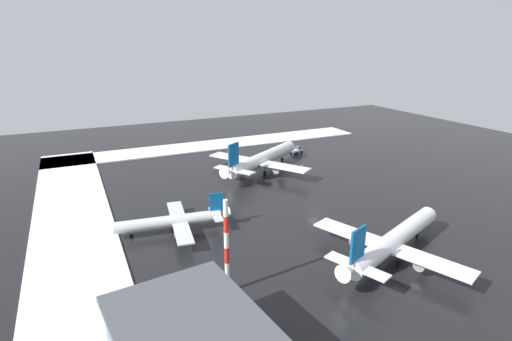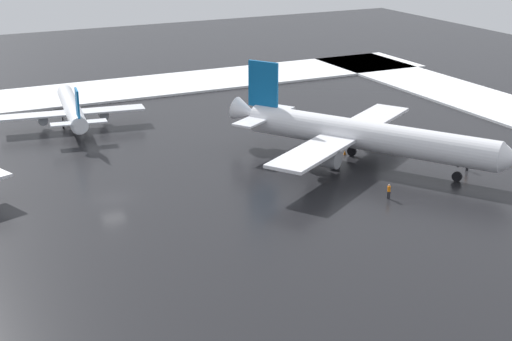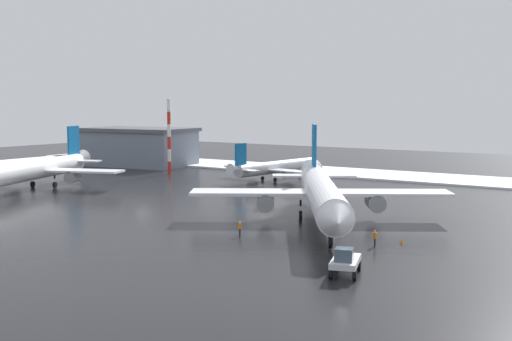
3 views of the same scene
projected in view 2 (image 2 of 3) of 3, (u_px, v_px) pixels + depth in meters
ground_plane at (113, 198)px, 87.42m from camera, size 240.00×240.00×0.00m
snow_bank_far at (26, 99)px, 129.70m from camera, size 152.00×16.00×0.38m
airplane_parked_portside at (362, 135)px, 97.50m from camera, size 29.68×34.60×11.56m
airplane_parked_starboard at (72, 109)px, 114.98m from camera, size 20.84×25.00×7.43m
ground_crew_mid_apron at (468, 163)px, 96.04m from camera, size 0.36×0.36×1.71m
ground_crew_beside_wing at (389, 190)px, 87.02m from camera, size 0.36×0.36×1.71m
traffic_cone_near_nose at (462, 160)px, 99.52m from camera, size 0.36×0.36×0.55m
traffic_cone_mid_line at (345, 152)px, 102.32m from camera, size 0.36×0.36×0.55m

